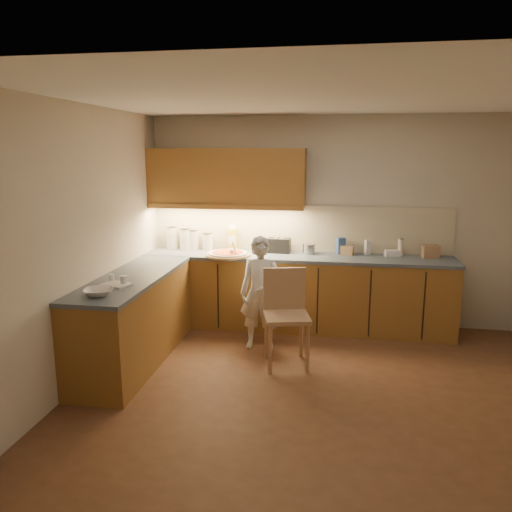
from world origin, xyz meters
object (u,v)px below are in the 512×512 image
object	(u,v)px
pizza_on_board	(228,254)
toaster	(279,245)
oil_jug	(233,239)
child	(261,293)
wooden_chair	(286,310)

from	to	relation	value
pizza_on_board	toaster	xyz separation A→B (m)	(0.58, 0.31, 0.07)
toaster	pizza_on_board	bearing A→B (deg)	-148.74
pizza_on_board	toaster	size ratio (longest dim) A/B	1.86
pizza_on_board	oil_jug	bearing A→B (deg)	93.05
child	oil_jug	world-z (taller)	child
toaster	wooden_chair	bearing A→B (deg)	-76.39
oil_jug	pizza_on_board	bearing A→B (deg)	-86.95
pizza_on_board	child	distance (m)	0.80
child	wooden_chair	xyz separation A→B (m)	(0.31, -0.35, -0.06)
child	toaster	world-z (taller)	child
child	oil_jug	bearing A→B (deg)	119.42
pizza_on_board	child	world-z (taller)	child
wooden_chair	toaster	world-z (taller)	toaster
child	oil_jug	xyz separation A→B (m)	(-0.51, 0.92, 0.44)
child	pizza_on_board	bearing A→B (deg)	132.11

